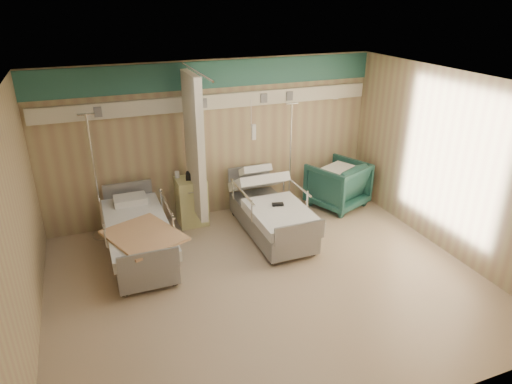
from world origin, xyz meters
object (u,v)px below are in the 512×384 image
bed_left (139,241)px  bedside_cabinet (192,201)px  iv_stand_left (101,213)px  bed_right (271,218)px  iv_stand_right (289,186)px  visitor_armchair (337,184)px

bed_left → bedside_cabinet: 1.39m
bedside_cabinet → iv_stand_left: size_ratio=0.40×
bed_right → bedside_cabinet: (-1.15, 0.90, 0.11)m
bedside_cabinet → iv_stand_right: size_ratio=0.42×
iv_stand_right → iv_stand_left: (-3.46, 0.03, 0.02)m
bed_left → iv_stand_left: size_ratio=1.02×
bed_left → bedside_cabinet: bearing=40.6°
bedside_cabinet → visitor_armchair: size_ratio=0.88×
visitor_armchair → iv_stand_left: (-4.31, 0.38, -0.01)m
visitor_armchair → bedside_cabinet: bearing=-28.5°
bed_left → iv_stand_left: 1.10m
bed_left → iv_stand_right: bearing=17.7°
bed_left → iv_stand_right: iv_stand_right is taller
bed_left → visitor_armchair: (3.83, 0.60, 0.13)m
bed_right → iv_stand_left: (-2.68, 0.98, 0.12)m
bed_left → visitor_armchair: visitor_armchair is taller
bed_right → iv_stand_left: 2.86m
bed_right → iv_stand_left: bearing=159.9°
bed_left → visitor_armchair: 3.88m
iv_stand_right → iv_stand_left: size_ratio=0.95×
bed_right → visitor_armchair: (1.63, 0.60, 0.13)m
bedside_cabinet → iv_stand_left: (-1.53, 0.08, 0.01)m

